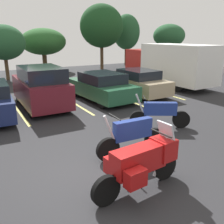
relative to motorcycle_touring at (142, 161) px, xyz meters
The scene contains 13 objects.
ground 1.13m from the motorcycle_touring, 116.09° to the left, with size 44.00×44.00×0.10m, color #262628.
motorcycle_touring is the anchor object (origin of this frame).
motorcycle_second 1.66m from the motorcycle_touring, 62.97° to the left, with size 2.24×0.62×1.33m.
motorcycle_third 4.04m from the motorcycle_touring, 44.30° to the left, with size 1.98×1.24×1.29m.
car_maroon 7.85m from the motorcycle_touring, 91.01° to the left, with size 1.87×4.39×1.95m.
car_green 8.21m from the motorcycle_touring, 68.59° to the left, with size 2.20×4.55×1.45m.
car_tan 9.49m from the motorcycle_touring, 55.32° to the left, with size 1.96×4.47×1.44m.
box_truck 12.71m from the motorcycle_touring, 45.23° to the left, with size 2.49×6.98×2.76m.
tree_right 21.27m from the motorcycle_touring, 64.70° to the left, with size 4.24×4.24×6.26m.
tree_far_right 21.38m from the motorcycle_touring, 80.10° to the left, with size 4.31×4.31×4.00m.
tree_far_left 17.05m from the motorcycle_touring, 91.34° to the left, with size 3.15×3.15×4.11m.
tree_center 25.89m from the motorcycle_touring, 46.79° to the left, with size 3.62×3.62×4.59m.
tree_left 24.38m from the motorcycle_touring, 57.81° to the left, with size 2.96×2.96×5.58m.
Camera 1 is at (-2.58, -4.62, 3.29)m, focal length 39.76 mm.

